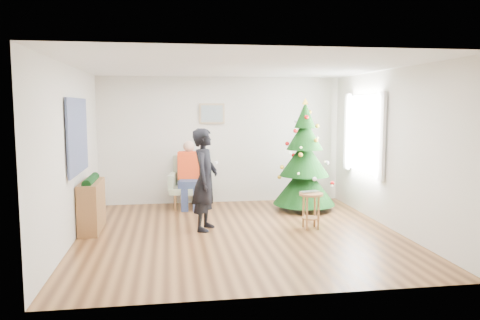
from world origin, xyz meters
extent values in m
plane|color=brown|center=(0.00, 0.00, 0.00)|extent=(5.00, 5.00, 0.00)
plane|color=white|center=(0.00, 0.00, 2.60)|extent=(5.00, 5.00, 0.00)
plane|color=silver|center=(0.00, 2.50, 1.30)|extent=(5.00, 0.00, 5.00)
plane|color=silver|center=(0.00, -2.50, 1.30)|extent=(5.00, 0.00, 5.00)
plane|color=silver|center=(-2.50, 0.00, 1.30)|extent=(0.00, 5.00, 5.00)
plane|color=silver|center=(2.50, 0.00, 1.30)|extent=(0.00, 5.00, 5.00)
cube|color=white|center=(2.47, 1.00, 1.50)|extent=(0.04, 1.30, 1.40)
cube|color=white|center=(2.44, 0.25, 1.50)|extent=(0.05, 0.25, 1.50)
cube|color=white|center=(2.44, 1.75, 1.50)|extent=(0.05, 0.25, 1.50)
cylinder|color=#3F2816|center=(1.50, 1.52, 0.14)|extent=(0.09, 0.09, 0.28)
cone|color=black|center=(1.50, 1.52, 0.51)|extent=(1.20, 1.20, 0.78)
cone|color=black|center=(1.50, 1.52, 1.01)|extent=(0.96, 0.96, 0.69)
cone|color=black|center=(1.50, 1.52, 1.47)|extent=(0.70, 0.70, 0.60)
cone|color=black|center=(1.50, 1.52, 1.84)|extent=(0.41, 0.41, 0.51)
cone|color=gold|center=(1.50, 1.52, 2.10)|extent=(0.13, 0.13, 0.13)
cylinder|color=brown|center=(1.20, 0.12, 0.57)|extent=(0.39, 0.39, 0.04)
cylinder|color=brown|center=(1.20, 0.12, 0.18)|extent=(0.30, 0.30, 0.02)
imported|color=silver|center=(1.20, 0.12, 0.60)|extent=(0.37, 0.29, 0.03)
cube|color=#9AAA89|center=(-0.69, 2.00, 0.37)|extent=(0.81, 0.77, 0.12)
cube|color=#9AAA89|center=(-0.65, 2.30, 0.71)|extent=(0.73, 0.23, 0.60)
cube|color=#9AAA89|center=(-1.03, 2.05, 0.53)|extent=(0.19, 0.57, 0.30)
cube|color=#9AAA89|center=(-0.36, 1.95, 0.53)|extent=(0.19, 0.57, 0.30)
cube|color=navy|center=(-0.69, 1.92, 0.50)|extent=(0.47, 0.49, 0.14)
cube|color=red|center=(-0.69, 2.14, 0.83)|extent=(0.46, 0.29, 0.55)
sphere|color=tan|center=(-0.69, 2.12, 1.21)|extent=(0.23, 0.23, 0.23)
imported|color=black|center=(-0.51, 0.31, 0.83)|extent=(0.58, 0.70, 1.65)
cube|color=white|center=(-0.34, 0.28, 1.10)|extent=(0.08, 0.13, 0.04)
cube|color=brown|center=(-2.33, 0.55, 0.40)|extent=(0.30, 1.00, 0.80)
cylinder|color=black|center=(-2.33, 0.55, 0.82)|extent=(0.14, 0.90, 0.14)
cube|color=black|center=(-2.46, 0.30, 1.55)|extent=(0.03, 1.50, 1.15)
cube|color=tan|center=(-0.20, 2.47, 1.85)|extent=(0.52, 0.03, 0.42)
cube|color=gray|center=(-0.20, 2.45, 1.85)|extent=(0.44, 0.02, 0.34)
camera|label=1|loc=(-1.08, -7.13, 2.00)|focal=35.00mm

